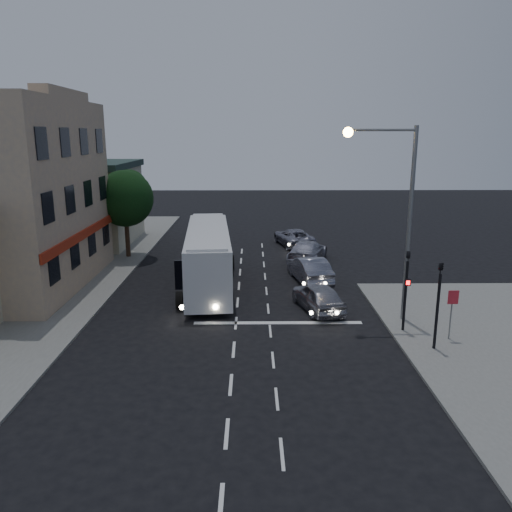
{
  "coord_description": "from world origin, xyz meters",
  "views": [
    {
      "loc": [
        0.76,
        -20.27,
        8.73
      ],
      "look_at": [
        1.0,
        6.44,
        2.2
      ],
      "focal_mm": 35.0,
      "sensor_mm": 36.0,
      "label": 1
    }
  ],
  "objects_px": {
    "traffic_signal_main": "(406,281)",
    "street_tree": "(125,196)",
    "tour_bus": "(208,255)",
    "traffic_signal_side": "(439,295)",
    "car_sedan_c": "(294,237)",
    "regulatory_sign": "(452,306)",
    "car_suv": "(318,297)",
    "car_sedan_b": "(307,251)",
    "car_sedan_a": "(310,269)",
    "streetlight": "(397,202)"
  },
  "relations": [
    {
      "from": "traffic_signal_main",
      "to": "street_tree",
      "type": "distance_m",
      "value": 21.38
    },
    {
      "from": "tour_bus",
      "to": "traffic_signal_side",
      "type": "bearing_deg",
      "value": -46.89
    },
    {
      "from": "car_sedan_c",
      "to": "traffic_signal_main",
      "type": "distance_m",
      "value": 18.64
    },
    {
      "from": "traffic_signal_side",
      "to": "street_tree",
      "type": "height_order",
      "value": "street_tree"
    },
    {
      "from": "tour_bus",
      "to": "regulatory_sign",
      "type": "bearing_deg",
      "value": -41.11
    },
    {
      "from": "tour_bus",
      "to": "car_suv",
      "type": "xyz_separation_m",
      "value": [
        5.9,
        -4.14,
        -1.17
      ]
    },
    {
      "from": "regulatory_sign",
      "to": "car_sedan_c",
      "type": "bearing_deg",
      "value": 104.94
    },
    {
      "from": "tour_bus",
      "to": "traffic_signal_main",
      "type": "relative_size",
      "value": 2.81
    },
    {
      "from": "car_sedan_b",
      "to": "traffic_signal_side",
      "type": "relative_size",
      "value": 1.25
    },
    {
      "from": "traffic_signal_side",
      "to": "regulatory_sign",
      "type": "relative_size",
      "value": 1.86
    },
    {
      "from": "car_sedan_a",
      "to": "traffic_signal_main",
      "type": "xyz_separation_m",
      "value": [
        3.33,
        -8.03,
        1.65
      ]
    },
    {
      "from": "car_suv",
      "to": "traffic_signal_main",
      "type": "distance_m",
      "value": 4.91
    },
    {
      "from": "car_suv",
      "to": "street_tree",
      "type": "distance_m",
      "value": 17.1
    },
    {
      "from": "tour_bus",
      "to": "car_sedan_a",
      "type": "height_order",
      "value": "tour_bus"
    },
    {
      "from": "traffic_signal_main",
      "to": "traffic_signal_side",
      "type": "bearing_deg",
      "value": -70.51
    },
    {
      "from": "car_sedan_a",
      "to": "streetlight",
      "type": "distance_m",
      "value": 8.81
    },
    {
      "from": "car_sedan_b",
      "to": "street_tree",
      "type": "relative_size",
      "value": 0.83
    },
    {
      "from": "car_sedan_b",
      "to": "car_sedan_a",
      "type": "bearing_deg",
      "value": 104.05
    },
    {
      "from": "tour_bus",
      "to": "street_tree",
      "type": "xyz_separation_m",
      "value": [
        -6.43,
        7.08,
        2.62
      ]
    },
    {
      "from": "car_sedan_b",
      "to": "street_tree",
      "type": "distance_m",
      "value": 13.46
    },
    {
      "from": "streetlight",
      "to": "street_tree",
      "type": "distance_m",
      "value": 20.19
    },
    {
      "from": "car_sedan_a",
      "to": "traffic_signal_main",
      "type": "distance_m",
      "value": 8.85
    },
    {
      "from": "car_sedan_b",
      "to": "car_sedan_c",
      "type": "xyz_separation_m",
      "value": [
        -0.51,
        5.2,
        -0.06
      ]
    },
    {
      "from": "car_sedan_a",
      "to": "street_tree",
      "type": "relative_size",
      "value": 0.76
    },
    {
      "from": "car_sedan_c",
      "to": "streetlight",
      "type": "xyz_separation_m",
      "value": [
        3.18,
        -16.81,
        5.05
      ]
    },
    {
      "from": "street_tree",
      "to": "car_sedan_a",
      "type": "bearing_deg",
      "value": -26.5
    },
    {
      "from": "regulatory_sign",
      "to": "traffic_signal_side",
      "type": "bearing_deg",
      "value": -136.08
    },
    {
      "from": "car_suv",
      "to": "traffic_signal_main",
      "type": "bearing_deg",
      "value": 125.19
    },
    {
      "from": "traffic_signal_side",
      "to": "tour_bus",
      "type": "bearing_deg",
      "value": 137.76
    },
    {
      "from": "car_suv",
      "to": "car_sedan_b",
      "type": "bearing_deg",
      "value": -106.88
    },
    {
      "from": "traffic_signal_main",
      "to": "regulatory_sign",
      "type": "distance_m",
      "value": 2.14
    },
    {
      "from": "tour_bus",
      "to": "car_sedan_b",
      "type": "relative_size",
      "value": 2.24
    },
    {
      "from": "street_tree",
      "to": "traffic_signal_main",
      "type": "bearing_deg",
      "value": -42.03
    },
    {
      "from": "traffic_signal_side",
      "to": "streetlight",
      "type": "bearing_deg",
      "value": 105.7
    },
    {
      "from": "car_sedan_c",
      "to": "street_tree",
      "type": "distance_m",
      "value": 13.54
    },
    {
      "from": "car_sedan_c",
      "to": "car_suv",
      "type": "bearing_deg",
      "value": 76.16
    },
    {
      "from": "tour_bus",
      "to": "car_sedan_a",
      "type": "xyz_separation_m",
      "value": [
        6.04,
        0.86,
        -1.11
      ]
    },
    {
      "from": "traffic_signal_main",
      "to": "car_sedan_b",
      "type": "bearing_deg",
      "value": 102.67
    },
    {
      "from": "car_sedan_a",
      "to": "streetlight",
      "type": "xyz_separation_m",
      "value": [
        3.08,
        -6.61,
        4.96
      ]
    },
    {
      "from": "car_suv",
      "to": "car_sedan_c",
      "type": "distance_m",
      "value": 15.21
    },
    {
      "from": "car_sedan_a",
      "to": "traffic_signal_side",
      "type": "xyz_separation_m",
      "value": [
        4.03,
        -10.01,
        1.65
      ]
    },
    {
      "from": "traffic_signal_side",
      "to": "street_tree",
      "type": "relative_size",
      "value": 0.66
    },
    {
      "from": "car_suv",
      "to": "tour_bus",
      "type": "bearing_deg",
      "value": -48.88
    },
    {
      "from": "car_sedan_c",
      "to": "regulatory_sign",
      "type": "height_order",
      "value": "regulatory_sign"
    },
    {
      "from": "car_sedan_a",
      "to": "car_sedan_c",
      "type": "distance_m",
      "value": 10.21
    },
    {
      "from": "car_sedan_a",
      "to": "car_sedan_c",
      "type": "xyz_separation_m",
      "value": [
        -0.1,
        10.21,
        -0.09
      ]
    },
    {
      "from": "regulatory_sign",
      "to": "street_tree",
      "type": "distance_m",
      "value": 23.4
    },
    {
      "from": "tour_bus",
      "to": "car_sedan_a",
      "type": "bearing_deg",
      "value": 3.46
    },
    {
      "from": "car_sedan_a",
      "to": "street_tree",
      "type": "distance_m",
      "value": 14.43
    },
    {
      "from": "car_sedan_a",
      "to": "traffic_signal_side",
      "type": "height_order",
      "value": "traffic_signal_side"
    }
  ]
}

